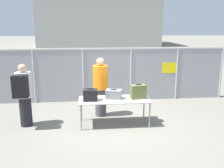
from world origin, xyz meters
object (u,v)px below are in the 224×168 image
inspection_table (114,101)px  security_worker_near (101,86)px  suitcase_black (90,95)px  suitcase_grey (114,94)px  utility_trailer (126,77)px  traveler_hooded (24,93)px  suitcase_olive (138,92)px

inspection_table → security_worker_near: 0.86m
suitcase_black → inspection_table: bearing=5.0°
inspection_table → suitcase_black: (-0.68, -0.06, 0.21)m
suitcase_black → suitcase_grey: size_ratio=0.80×
inspection_table → utility_trailer: size_ratio=0.44×
traveler_hooded → utility_trailer: 5.85m
suitcase_black → utility_trailer: suitcase_black is taller
suitcase_black → suitcase_grey: suitcase_black is taller
inspection_table → suitcase_olive: (0.68, -0.00, 0.25)m
security_worker_near → utility_trailer: 4.21m
inspection_table → suitcase_olive: 0.73m
utility_trailer → traveler_hooded: bearing=-127.9°
inspection_table → utility_trailer: 4.80m
suitcase_grey → suitcase_olive: (0.69, -0.08, 0.07)m
suitcase_grey → security_worker_near: 0.76m
suitcase_black → security_worker_near: security_worker_near is taller
traveler_hooded → suitcase_black: bearing=-23.2°
suitcase_grey → suitcase_olive: size_ratio=1.09×
suitcase_olive → security_worker_near: bearing=144.2°
suitcase_grey → suitcase_olive: suitcase_olive is taller
suitcase_grey → traveler_hooded: size_ratio=0.28×
suitcase_grey → utility_trailer: suitcase_grey is taller
inspection_table → security_worker_near: security_worker_near is taller
suitcase_black → traveler_hooded: (-1.83, 0.13, 0.06)m
security_worker_near → suitcase_grey: bearing=124.2°
inspection_table → suitcase_black: bearing=-175.0°
suitcase_grey → suitcase_black: bearing=-168.8°
suitcase_olive → security_worker_near: 1.28m
suitcase_olive → traveler_hooded: bearing=178.6°
traveler_hooded → utility_trailer: size_ratio=0.39×
inspection_table → utility_trailer: inspection_table is taller
suitcase_black → utility_trailer: size_ratio=0.09×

